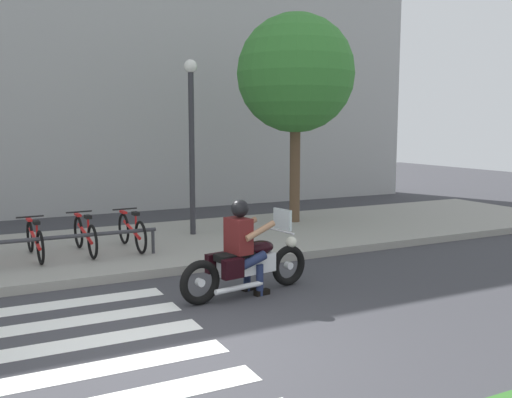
{
  "coord_description": "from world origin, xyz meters",
  "views": [
    {
      "loc": [
        -1.91,
        -5.74,
        2.52
      ],
      "look_at": [
        2.52,
        3.05,
        1.23
      ],
      "focal_mm": 39.85,
      "sensor_mm": 36.0,
      "label": 1
    }
  ],
  "objects_px": {
    "bicycle_2": "(85,235)",
    "bike_rack": "(65,239)",
    "bicycle_1": "(35,240)",
    "bicycle_3": "(132,231)",
    "motorcycle": "(247,264)",
    "tree_near_rack": "(296,74)",
    "rider": "(243,241)",
    "street_lamp": "(192,131)"
  },
  "relations": [
    {
      "from": "bicycle_1",
      "to": "bicycle_2",
      "type": "distance_m",
      "value": 0.87
    },
    {
      "from": "motorcycle",
      "to": "bike_rack",
      "type": "height_order",
      "value": "motorcycle"
    },
    {
      "from": "motorcycle",
      "to": "bicycle_3",
      "type": "xyz_separation_m",
      "value": [
        -0.91,
        3.2,
        0.03
      ]
    },
    {
      "from": "street_lamp",
      "to": "bike_rack",
      "type": "bearing_deg",
      "value": -153.49
    },
    {
      "from": "bicycle_1",
      "to": "bicycle_3",
      "type": "bearing_deg",
      "value": -0.03
    },
    {
      "from": "bicycle_3",
      "to": "bicycle_2",
      "type": "bearing_deg",
      "value": 180.0
    },
    {
      "from": "motorcycle",
      "to": "tree_near_rack",
      "type": "relative_size",
      "value": 0.44
    },
    {
      "from": "motorcycle",
      "to": "bicycle_3",
      "type": "distance_m",
      "value": 3.33
    },
    {
      "from": "bicycle_1",
      "to": "tree_near_rack",
      "type": "xyz_separation_m",
      "value": [
        6.11,
        1.28,
        3.23
      ]
    },
    {
      "from": "bike_rack",
      "to": "tree_near_rack",
      "type": "xyz_separation_m",
      "value": [
        5.67,
        1.83,
        3.15
      ]
    },
    {
      "from": "motorcycle",
      "to": "bicycle_1",
      "type": "relative_size",
      "value": 1.34
    },
    {
      "from": "bicycle_1",
      "to": "tree_near_rack",
      "type": "distance_m",
      "value": 7.03
    },
    {
      "from": "street_lamp",
      "to": "tree_near_rack",
      "type": "bearing_deg",
      "value": 8.12
    },
    {
      "from": "bike_rack",
      "to": "street_lamp",
      "type": "bearing_deg",
      "value": 26.51
    },
    {
      "from": "bicycle_1",
      "to": "bike_rack",
      "type": "distance_m",
      "value": 0.71
    },
    {
      "from": "bicycle_3",
      "to": "bike_rack",
      "type": "bearing_deg",
      "value": -156.97
    },
    {
      "from": "bicycle_1",
      "to": "bicycle_2",
      "type": "xyz_separation_m",
      "value": [
        0.87,
        -0.0,
        0.01
      ]
    },
    {
      "from": "motorcycle",
      "to": "rider",
      "type": "relative_size",
      "value": 1.56
    },
    {
      "from": "rider",
      "to": "bike_rack",
      "type": "bearing_deg",
      "value": 128.74
    },
    {
      "from": "rider",
      "to": "bike_rack",
      "type": "xyz_separation_m",
      "value": [
        -2.13,
        2.66,
        -0.27
      ]
    },
    {
      "from": "rider",
      "to": "bicycle_2",
      "type": "bearing_deg",
      "value": 117.86
    },
    {
      "from": "motorcycle",
      "to": "bicycle_3",
      "type": "height_order",
      "value": "motorcycle"
    },
    {
      "from": "rider",
      "to": "bike_rack",
      "type": "height_order",
      "value": "rider"
    },
    {
      "from": "motorcycle",
      "to": "bike_rack",
      "type": "xyz_separation_m",
      "value": [
        -2.21,
        2.65,
        0.1
      ]
    },
    {
      "from": "bicycle_3",
      "to": "motorcycle",
      "type": "bearing_deg",
      "value": -74.21
    },
    {
      "from": "motorcycle",
      "to": "bicycle_2",
      "type": "bearing_deg",
      "value": 119.0
    },
    {
      "from": "bicycle_2",
      "to": "bike_rack",
      "type": "bearing_deg",
      "value": -128.09
    },
    {
      "from": "bicycle_2",
      "to": "bike_rack",
      "type": "height_order",
      "value": "bicycle_2"
    },
    {
      "from": "bike_rack",
      "to": "street_lamp",
      "type": "xyz_separation_m",
      "value": [
        2.87,
        1.43,
        1.82
      ]
    },
    {
      "from": "street_lamp",
      "to": "tree_near_rack",
      "type": "height_order",
      "value": "tree_near_rack"
    },
    {
      "from": "tree_near_rack",
      "to": "bicycle_2",
      "type": "bearing_deg",
      "value": -166.29
    },
    {
      "from": "bicycle_2",
      "to": "bike_rack",
      "type": "distance_m",
      "value": 0.71
    },
    {
      "from": "bicycle_2",
      "to": "bicycle_3",
      "type": "height_order",
      "value": "bicycle_2"
    },
    {
      "from": "bicycle_1",
      "to": "bike_rack",
      "type": "xyz_separation_m",
      "value": [
        0.44,
        -0.56,
        0.08
      ]
    },
    {
      "from": "bicycle_2",
      "to": "rider",
      "type": "bearing_deg",
      "value": -62.14
    },
    {
      "from": "bicycle_3",
      "to": "tree_near_rack",
      "type": "height_order",
      "value": "tree_near_rack"
    },
    {
      "from": "rider",
      "to": "bicycle_3",
      "type": "height_order",
      "value": "rider"
    },
    {
      "from": "bicycle_2",
      "to": "tree_near_rack",
      "type": "distance_m",
      "value": 6.28
    },
    {
      "from": "rider",
      "to": "bike_rack",
      "type": "relative_size",
      "value": 0.45
    },
    {
      "from": "rider",
      "to": "tree_near_rack",
      "type": "xyz_separation_m",
      "value": [
        3.54,
        4.49,
        2.89
      ]
    },
    {
      "from": "rider",
      "to": "bicycle_1",
      "type": "distance_m",
      "value": 4.13
    },
    {
      "from": "bicycle_3",
      "to": "bicycle_1",
      "type": "bearing_deg",
      "value": 179.97
    }
  ]
}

